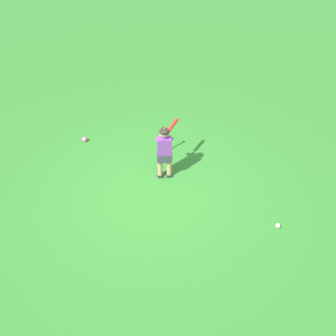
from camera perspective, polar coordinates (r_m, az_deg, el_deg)
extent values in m
plane|color=#2D7528|center=(6.52, -1.98, -3.71)|extent=(40.00, 40.00, 0.00)
cube|color=#232328|center=(6.81, -1.25, -1.04)|extent=(0.11, 0.16, 0.05)
cylinder|color=tan|center=(6.68, -1.27, 0.03)|extent=(0.09, 0.09, 0.34)
cube|color=#232328|center=(6.82, 0.17, -0.97)|extent=(0.11, 0.16, 0.05)
cylinder|color=tan|center=(6.69, 0.19, 0.10)|extent=(0.09, 0.09, 0.34)
cube|color=#383842|center=(6.52, -0.55, 1.74)|extent=(0.29, 0.19, 0.16)
cube|color=#753899|center=(6.37, -0.56, 3.50)|extent=(0.27, 0.18, 0.34)
sphere|color=tan|center=(6.20, -0.58, 5.60)|extent=(0.17, 0.17, 0.17)
ellipsoid|color=black|center=(6.18, -0.58, 5.77)|extent=(0.20, 0.20, 0.11)
sphere|color=red|center=(6.43, -0.65, 4.89)|extent=(0.04, 0.04, 0.04)
cylinder|color=black|center=(6.49, -0.27, 5.39)|extent=(0.11, 0.13, 0.05)
cylinder|color=red|center=(6.64, 0.69, 6.67)|extent=(0.27, 0.31, 0.11)
sphere|color=red|center=(6.75, 1.35, 7.54)|extent=(0.07, 0.07, 0.07)
cylinder|color=#753899|center=(6.39, -0.94, 4.78)|extent=(0.28, 0.24, 0.14)
cylinder|color=#753899|center=(6.39, -0.32, 4.81)|extent=(0.23, 0.29, 0.14)
sphere|color=pink|center=(7.85, -12.99, 4.41)|extent=(0.10, 0.10, 0.10)
sphere|color=white|center=(6.18, 16.91, -8.65)|extent=(0.08, 0.08, 0.08)
cylinder|color=black|center=(7.35, -0.67, 2.47)|extent=(0.28, 0.28, 0.03)
cylinder|color=black|center=(7.17, -0.69, 4.29)|extent=(0.03, 0.03, 0.55)
cone|color=black|center=(7.00, -0.71, 6.24)|extent=(0.07, 0.07, 0.04)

